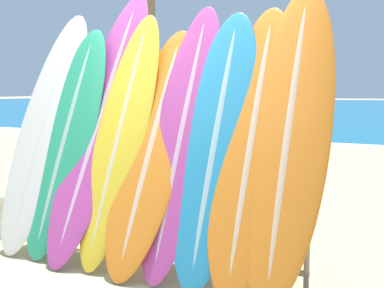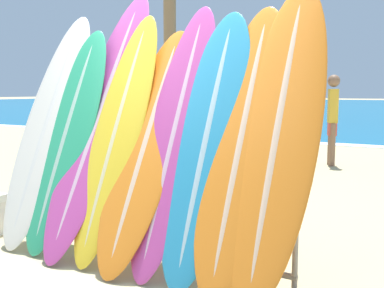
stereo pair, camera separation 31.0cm
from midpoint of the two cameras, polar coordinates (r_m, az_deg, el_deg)
The scene contains 14 objects.
ground_plane at distance 3.68m, azimuth -7.55°, elevation -15.31°, with size 160.00×160.00×0.00m, color tan.
surfboard_rack at distance 3.65m, azimuth -3.77°, elevation -7.72°, with size 2.54×0.04×0.86m.
surfboard_slot_0 at distance 4.30m, azimuth -15.81°, elevation 2.30°, with size 0.59×1.06×2.12m.
surfboard_slot_1 at distance 4.09m, azimuth -13.45°, elevation 1.01°, with size 0.55×0.95×1.96m.
surfboard_slot_2 at distance 3.99m, azimuth -9.39°, elevation 3.51°, with size 0.57×1.35×2.32m.
surfboard_slot_3 at distance 3.76m, azimuth -7.10°, elevation 1.47°, with size 0.48×1.04×2.07m.
surfboard_slot_4 at distance 3.58m, azimuth -3.27°, elevation 0.01°, with size 0.57×1.11×1.92m.
surfboard_slot_5 at distance 3.47m, azimuth 0.41°, elevation 1.34°, with size 0.49×1.04×2.10m.
surfboard_slot_6 at distance 3.33m, azimuth 4.63°, elevation 0.42°, with size 0.56×0.99×2.02m.
surfboard_slot_7 at distance 3.23m, azimuth 9.15°, elevation 0.40°, with size 0.56×1.07×2.05m.
surfboard_slot_8 at distance 3.17m, azimuth 13.72°, elevation 1.46°, with size 0.58×1.13×2.19m.
person_near_water at distance 8.39m, azimuth 5.10°, elevation 3.09°, with size 0.25×0.26×1.54m.
person_mid_beach at distance 8.69m, azimuth 18.40°, elevation 3.36°, with size 0.23×0.28×1.67m.
person_far_left at distance 8.08m, azimuth 12.85°, elevation 3.79°, with size 0.24×0.30×1.79m.
Camera 2 is at (2.20, -2.64, 1.38)m, focal length 42.00 mm.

